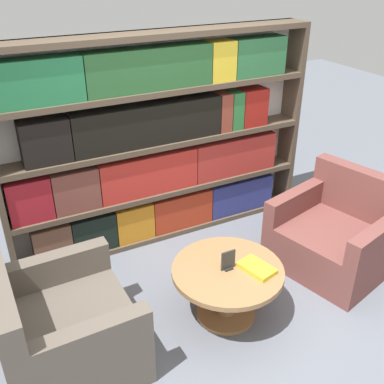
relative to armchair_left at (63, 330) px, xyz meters
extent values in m
plane|color=slate|center=(1.27, -0.23, -0.28)|extent=(14.00, 14.00, 0.00)
cube|color=silver|center=(1.27, 1.31, 0.69)|extent=(2.94, 0.05, 1.94)
cube|color=brown|center=(2.72, 1.18, 0.69)|extent=(0.05, 0.30, 1.94)
cube|color=brown|center=(1.27, 1.18, -0.26)|extent=(2.84, 0.30, 0.05)
cube|color=brown|center=(1.27, 1.18, 0.20)|extent=(2.84, 0.30, 0.05)
cube|color=brown|center=(1.27, 1.18, 0.69)|extent=(2.84, 0.30, 0.05)
cube|color=brown|center=(1.27, 1.18, 1.17)|extent=(2.84, 0.30, 0.05)
cube|color=brown|center=(1.27, 1.18, 1.63)|extent=(2.84, 0.30, 0.05)
cube|color=brown|center=(0.17, 1.16, -0.05)|extent=(0.34, 0.20, 0.36)
cube|color=black|center=(0.54, 1.16, -0.05)|extent=(0.40, 0.20, 0.36)
cube|color=orange|center=(0.93, 1.16, -0.05)|extent=(0.37, 0.20, 0.36)
cube|color=#AE331B|center=(1.44, 1.16, -0.05)|extent=(0.63, 0.20, 0.36)
cube|color=navy|center=(2.13, 1.16, -0.05)|extent=(0.73, 0.20, 0.36)
cube|color=maroon|center=(0.05, 1.16, 0.42)|extent=(0.35, 0.20, 0.38)
cube|color=brown|center=(0.43, 1.16, 0.42)|extent=(0.40, 0.20, 0.38)
cube|color=red|center=(1.11, 1.16, 0.42)|extent=(0.94, 0.20, 0.38)
cube|color=#B23029|center=(2.04, 1.16, 0.42)|extent=(0.90, 0.20, 0.38)
cube|color=black|center=(0.25, 1.16, 0.89)|extent=(0.39, 0.20, 0.36)
cube|color=black|center=(1.14, 1.16, 0.89)|extent=(1.37, 0.20, 0.36)
cube|color=brown|center=(1.89, 1.16, 0.89)|extent=(0.12, 0.20, 0.36)
cube|color=#2C7036|center=(2.02, 1.16, 0.89)|extent=(0.12, 0.20, 0.36)
cube|color=maroon|center=(2.22, 1.16, 0.89)|extent=(0.27, 0.20, 0.36)
cube|color=#247042|center=(0.24, 1.16, 1.37)|extent=(0.72, 0.20, 0.35)
cube|color=#285B2D|center=(1.16, 1.16, 1.37)|extent=(1.11, 0.20, 0.35)
cube|color=gold|center=(1.85, 1.16, 1.37)|extent=(0.24, 0.20, 0.35)
cube|color=#2D6B3D|center=(2.24, 1.16, 1.37)|extent=(0.53, 0.20, 0.35)
cube|color=brown|center=(0.04, 0.00, -0.09)|extent=(0.87, 0.93, 0.39)
cube|color=brown|center=(-0.31, -0.01, 0.33)|extent=(0.16, 0.92, 0.44)
cube|color=brown|center=(0.12, -0.40, 0.22)|extent=(0.72, 0.14, 0.23)
cube|color=brown|center=(0.11, 0.40, 0.22)|extent=(0.72, 0.14, 0.23)
cube|color=brown|center=(2.38, 0.00, -0.09)|extent=(1.06, 1.10, 0.39)
cube|color=brown|center=(2.72, 0.09, 0.33)|extent=(0.36, 0.92, 0.44)
cube|color=brown|center=(2.21, 0.37, 0.22)|extent=(0.72, 0.29, 0.23)
cube|color=brown|center=(2.41, -0.40, 0.22)|extent=(0.72, 0.29, 0.23)
cylinder|color=olive|center=(1.21, -0.12, -0.08)|extent=(0.15, 0.15, 0.41)
cylinder|color=olive|center=(1.21, -0.12, -0.27)|extent=(0.46, 0.46, 0.03)
cylinder|color=olive|center=(1.21, -0.12, 0.15)|extent=(0.84, 0.84, 0.04)
cube|color=black|center=(1.21, -0.12, 0.17)|extent=(0.07, 0.06, 0.01)
cube|color=#2D2D2D|center=(1.21, -0.12, 0.24)|extent=(0.11, 0.01, 0.16)
cube|color=gold|center=(1.39, -0.23, 0.18)|extent=(0.22, 0.29, 0.04)
camera|label=1|loc=(-0.24, -2.35, 2.24)|focal=42.00mm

